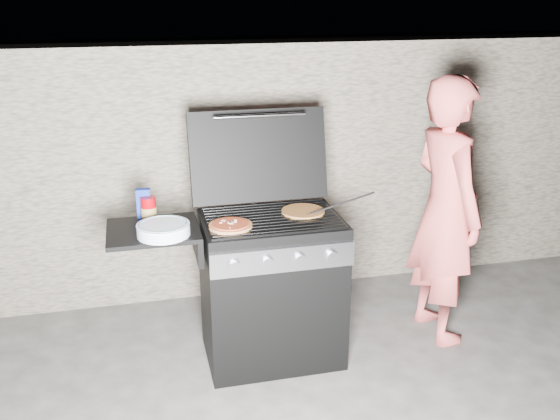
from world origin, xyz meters
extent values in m
plane|color=#3A3735|center=(0.00, 0.00, 0.00)|extent=(50.00, 50.00, 0.00)
cube|color=gray|center=(0.00, 1.05, 0.90)|extent=(8.00, 0.35, 1.80)
cylinder|color=gold|center=(0.20, 0.03, 0.92)|extent=(0.28, 0.28, 0.01)
cylinder|color=#960209|center=(-0.68, 0.15, 0.97)|extent=(0.09, 0.09, 0.13)
cube|color=navy|center=(-0.71, 0.19, 0.99)|extent=(0.08, 0.05, 0.17)
cylinder|color=white|center=(-0.62, -0.11, 0.94)|extent=(0.36, 0.36, 0.07)
imported|color=#D95653|center=(1.11, 0.03, 0.84)|extent=(0.45, 0.64, 1.68)
cylinder|color=black|center=(0.41, 0.00, 0.96)|extent=(0.47, 0.09, 0.10)
camera|label=1|loc=(-0.74, -3.26, 2.17)|focal=40.00mm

